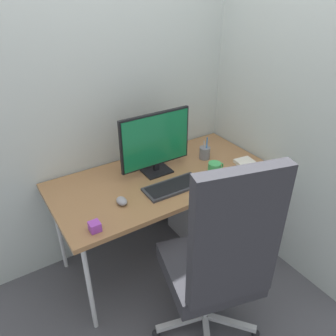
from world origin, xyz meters
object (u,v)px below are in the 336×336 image
object	(u,v)px
keyboard	(173,187)
desk_clamp_accessory	(95,227)
filing_cabinet	(206,205)
pen_holder	(205,153)
coffee_mug	(215,169)
office_chair	(219,261)
mouse	(122,201)
monitor	(156,142)
notebook	(247,164)

from	to	relation	value
keyboard	desk_clamp_accessory	size ratio (longest dim) A/B	6.61
filing_cabinet	pen_holder	bearing A→B (deg)	165.15
coffee_mug	keyboard	bearing A→B (deg)	177.82
office_chair	mouse	world-z (taller)	office_chair
monitor	keyboard	distance (m)	0.32
notebook	desk_clamp_accessory	bearing A→B (deg)	-169.11
keyboard	mouse	bearing A→B (deg)	176.83
filing_cabinet	notebook	world-z (taller)	notebook
monitor	office_chair	bearing A→B (deg)	-97.99
filing_cabinet	monitor	bearing A→B (deg)	174.50
mouse	coffee_mug	xyz separation A→B (m)	(0.68, -0.03, 0.02)
keyboard	desk_clamp_accessory	distance (m)	0.59
filing_cabinet	desk_clamp_accessory	size ratio (longest dim) A/B	9.87
filing_cabinet	monitor	distance (m)	0.79
monitor	coffee_mug	distance (m)	0.44
office_chair	mouse	xyz separation A→B (m)	(-0.25, 0.60, 0.11)
office_chair	coffee_mug	distance (m)	0.72
office_chair	monitor	distance (m)	0.88
notebook	pen_holder	bearing A→B (deg)	134.59
office_chair	pen_holder	xyz separation A→B (m)	(0.51, 0.78, 0.13)
filing_cabinet	notebook	distance (m)	0.53
office_chair	filing_cabinet	size ratio (longest dim) A/B	2.18
pen_holder	desk_clamp_accessory	size ratio (longest dim) A/B	2.97
keyboard	pen_holder	world-z (taller)	pen_holder
coffee_mug	notebook	bearing A→B (deg)	-6.74
pen_holder	mouse	bearing A→B (deg)	-166.35
filing_cabinet	keyboard	bearing A→B (deg)	-156.41
filing_cabinet	mouse	xyz separation A→B (m)	(-0.80, -0.18, 0.46)
filing_cabinet	mouse	bearing A→B (deg)	-167.61
keyboard	mouse	xyz separation A→B (m)	(-0.35, 0.02, 0.01)
mouse	coffee_mug	world-z (taller)	coffee_mug
mouse	desk_clamp_accessory	world-z (taller)	desk_clamp_accessory
office_chair	filing_cabinet	distance (m)	1.01
notebook	office_chair	bearing A→B (deg)	-135.34
office_chair	coffee_mug	world-z (taller)	office_chair
monitor	notebook	distance (m)	0.68
pen_holder	monitor	bearing A→B (deg)	175.39
notebook	mouse	bearing A→B (deg)	-176.46
office_chair	keyboard	size ratio (longest dim) A/B	3.25
filing_cabinet	desk_clamp_accessory	xyz separation A→B (m)	(-1.02, -0.31, 0.46)
keyboard	notebook	bearing A→B (deg)	-4.28
office_chair	pen_holder	distance (m)	0.94
filing_cabinet	notebook	size ratio (longest dim) A/B	3.50
filing_cabinet	mouse	world-z (taller)	mouse
keyboard	coffee_mug	distance (m)	0.33
office_chair	filing_cabinet	bearing A→B (deg)	54.70
mouse	desk_clamp_accessory	bearing A→B (deg)	-149.68
pen_holder	desk_clamp_accessory	distance (m)	1.04
filing_cabinet	mouse	size ratio (longest dim) A/B	6.95
pen_holder	desk_clamp_accessory	world-z (taller)	pen_holder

